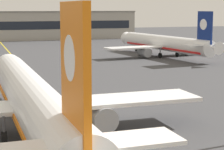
% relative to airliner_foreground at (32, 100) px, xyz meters
% --- Properties ---
extents(taxiway_centreline, '(3.57, 179.98, 0.01)m').
position_rel_airliner_foreground_xyz_m(taxiway_centreline, '(4.77, 21.08, -3.37)').
color(taxiway_centreline, yellow).
rests_on(taxiway_centreline, ground).
extents(airliner_foreground, '(32.03, 41.42, 11.65)m').
position_rel_airliner_foreground_xyz_m(airliner_foreground, '(0.00, 0.00, 0.00)').
color(airliner_foreground, white).
rests_on(airliner_foreground, ground).
extents(airliner_background, '(29.48, 37.80, 10.62)m').
position_rel_airliner_foreground_xyz_m(airliner_background, '(38.97, 52.74, -0.30)').
color(airliner_background, white).
rests_on(airliner_background, ground).
extents(safety_cone_by_nose_gear, '(0.44, 0.44, 0.55)m').
position_rel_airliner_foreground_xyz_m(safety_cone_by_nose_gear, '(0.53, 17.25, -3.11)').
color(safety_cone_by_nose_gear, orange).
rests_on(safety_cone_by_nose_gear, ground).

